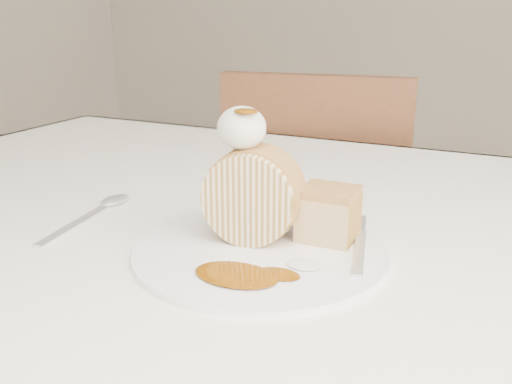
% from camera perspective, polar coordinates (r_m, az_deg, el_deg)
% --- Properties ---
extents(table, '(1.40, 0.90, 0.75)m').
position_cam_1_polar(table, '(0.80, 0.78, -7.83)').
color(table, white).
rests_on(table, ground).
extents(chair_far, '(0.47, 0.47, 0.87)m').
position_cam_1_polar(chair_far, '(1.41, 6.33, -3.33)').
color(chair_far, brown).
rests_on(chair_far, ground).
extents(plate, '(0.28, 0.28, 0.01)m').
position_cam_1_polar(plate, '(0.63, 0.44, -5.89)').
color(plate, white).
rests_on(plate, table).
extents(roulade_slice, '(0.11, 0.07, 0.10)m').
position_cam_1_polar(roulade_slice, '(0.63, -0.31, -0.33)').
color(roulade_slice, beige).
rests_on(roulade_slice, plate).
extents(cake_chunk, '(0.06, 0.06, 0.05)m').
position_cam_1_polar(cake_chunk, '(0.64, 7.24, -2.51)').
color(cake_chunk, '#BA8346').
rests_on(cake_chunk, plate).
extents(whipped_cream, '(0.05, 0.05, 0.05)m').
position_cam_1_polar(whipped_cream, '(0.62, -1.44, 6.44)').
color(whipped_cream, silver).
rests_on(whipped_cream, roulade_slice).
extents(caramel_drizzle, '(0.03, 0.02, 0.01)m').
position_cam_1_polar(caramel_drizzle, '(0.60, -1.01, 8.63)').
color(caramel_drizzle, '#6B3604').
rests_on(caramel_drizzle, whipped_cream).
extents(caramel_pool, '(0.09, 0.06, 0.00)m').
position_cam_1_polar(caramel_pool, '(0.56, -2.02, -8.25)').
color(caramel_pool, '#6B3604').
rests_on(caramel_pool, plate).
extents(fork, '(0.06, 0.17, 0.00)m').
position_cam_1_polar(fork, '(0.62, 10.29, -5.93)').
color(fork, silver).
rests_on(fork, plate).
extents(spoon, '(0.05, 0.18, 0.00)m').
position_cam_1_polar(spoon, '(0.74, -17.64, -3.17)').
color(spoon, silver).
rests_on(spoon, table).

